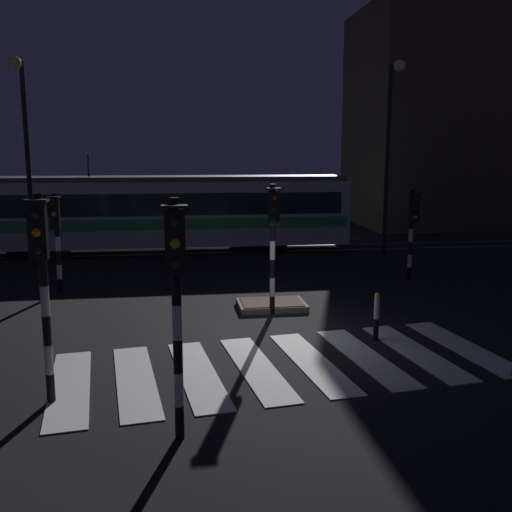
{
  "coord_description": "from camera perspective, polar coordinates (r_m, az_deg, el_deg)",
  "views": [
    {
      "loc": [
        -2.11,
        -12.65,
        4.15
      ],
      "look_at": [
        0.09,
        2.7,
        1.4
      ],
      "focal_mm": 40.19,
      "sensor_mm": 36.0,
      "label": 1
    }
  ],
  "objects": [
    {
      "name": "traffic_island",
      "position": [
        15.77,
        1.56,
        -4.87
      ],
      "size": [
        1.83,
        1.28,
        0.18
      ],
      "color": "slate",
      "rests_on": "ground"
    },
    {
      "name": "street_lamp_trackside_right",
      "position": [
        24.12,
        13.23,
        11.46
      ],
      "size": [
        0.44,
        1.21,
        7.72
      ],
      "color": "black",
      "rests_on": "ground"
    },
    {
      "name": "building_backdrop",
      "position": [
        36.84,
        19.17,
        12.72
      ],
      "size": [
        11.45,
        8.0,
        12.41
      ],
      "primitive_type": "cube",
      "color": "#42382D",
      "rests_on": "ground"
    },
    {
      "name": "crosswalk_zebra",
      "position": [
        11.66,
        2.85,
        -10.75
      ],
      "size": [
        9.28,
        4.72,
        0.02
      ],
      "color": "silver",
      "rests_on": "ground"
    },
    {
      "name": "ground_plane",
      "position": [
        13.48,
        1.26,
        -7.88
      ],
      "size": [
        120.0,
        120.0,
        0.0
      ],
      "primitive_type": "plane",
      "color": "black"
    },
    {
      "name": "traffic_light_kerb_mid_left",
      "position": [
        8.1,
        -7.95,
        -2.86
      ],
      "size": [
        0.36,
        0.42,
        3.57
      ],
      "color": "black",
      "rests_on": "ground"
    },
    {
      "name": "bollard_island_edge",
      "position": [
        13.25,
        11.9,
        -5.89
      ],
      "size": [
        0.12,
        0.12,
        1.11
      ],
      "color": "black",
      "rests_on": "ground"
    },
    {
      "name": "street_lamp_trackside_left",
      "position": [
        22.47,
        -22.02,
        10.73
      ],
      "size": [
        0.44,
        1.21,
        7.44
      ],
      "color": "black",
      "rests_on": "ground"
    },
    {
      "name": "rail_far",
      "position": [
        25.91,
        -3.39,
        0.86
      ],
      "size": [
        80.0,
        0.12,
        0.03
      ],
      "primitive_type": "cube",
      "color": "#59595E",
      "rests_on": "ground"
    },
    {
      "name": "traffic_light_corner_far_right",
      "position": [
        19.53,
        15.33,
        3.35
      ],
      "size": [
        0.36,
        0.42,
        3.02
      ],
      "color": "black",
      "rests_on": "ground"
    },
    {
      "name": "rail_near",
      "position": [
        24.5,
        -3.11,
        0.33
      ],
      "size": [
        80.0,
        0.12,
        0.03
      ],
      "primitive_type": "cube",
      "color": "#59595E",
      "rests_on": "ground"
    },
    {
      "name": "traffic_light_corner_far_left",
      "position": [
        18.05,
        -19.29,
        2.64
      ],
      "size": [
        0.36,
        0.42,
        3.03
      ],
      "color": "black",
      "rests_on": "ground"
    },
    {
      "name": "traffic_light_corner_near_left",
      "position": [
        9.88,
        -20.57,
        -1.15
      ],
      "size": [
        0.36,
        0.42,
        3.55
      ],
      "color": "black",
      "rests_on": "ground"
    },
    {
      "name": "tram",
      "position": [
        24.9,
        -10.37,
        4.37
      ],
      "size": [
        16.98,
        2.58,
        4.15
      ],
      "color": "silver",
      "rests_on": "ground"
    },
    {
      "name": "traffic_light_median_centre",
      "position": [
        14.67,
        1.72,
        2.63
      ],
      "size": [
        0.36,
        0.42,
        3.42
      ],
      "color": "black",
      "rests_on": "ground"
    }
  ]
}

